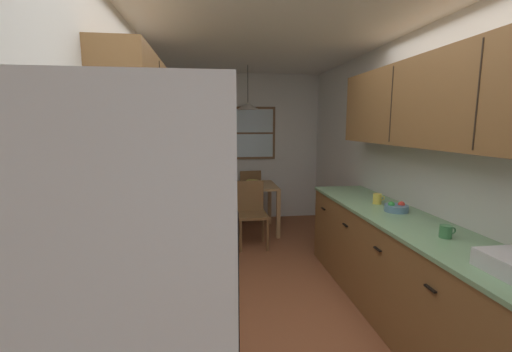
{
  "coord_description": "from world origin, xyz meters",
  "views": [
    {
      "loc": [
        -0.61,
        -2.26,
        1.68
      ],
      "look_at": [
        -0.1,
        1.48,
        1.1
      ],
      "focal_mm": 23.42,
      "sensor_mm": 36.0,
      "label": 1
    }
  ],
  "objects_px": {
    "dining_chair_far": "(249,193)",
    "mug_spare": "(377,199)",
    "dining_chair_near": "(252,210)",
    "trash_bin": "(206,227)",
    "fruit_bowl": "(396,207)",
    "mug_by_coffeemaker": "(446,231)",
    "stove_range": "(146,342)",
    "microwave_over_range": "(112,136)",
    "table_serving_bowl": "(252,182)",
    "storage_canister": "(156,224)",
    "dining_table": "(248,193)"
  },
  "relations": [
    {
      "from": "dining_chair_near",
      "to": "trash_bin",
      "type": "relative_size",
      "value": 1.41
    },
    {
      "from": "mug_by_coffeemaker",
      "to": "microwave_over_range",
      "type": "bearing_deg",
      "value": -172.83
    },
    {
      "from": "microwave_over_range",
      "to": "fruit_bowl",
      "type": "xyz_separation_m",
      "value": [
        2.16,
        0.98,
        -0.69
      ]
    },
    {
      "from": "dining_chair_far",
      "to": "table_serving_bowl",
      "type": "height_order",
      "value": "dining_chair_far"
    },
    {
      "from": "fruit_bowl",
      "to": "table_serving_bowl",
      "type": "distance_m",
      "value": 2.61
    },
    {
      "from": "microwave_over_range",
      "to": "dining_table",
      "type": "bearing_deg",
      "value": 72.18
    },
    {
      "from": "microwave_over_range",
      "to": "fruit_bowl",
      "type": "height_order",
      "value": "microwave_over_range"
    },
    {
      "from": "stove_range",
      "to": "fruit_bowl",
      "type": "relative_size",
      "value": 5.24
    },
    {
      "from": "microwave_over_range",
      "to": "trash_bin",
      "type": "height_order",
      "value": "microwave_over_range"
    },
    {
      "from": "stove_range",
      "to": "dining_chair_far",
      "type": "relative_size",
      "value": 1.22
    },
    {
      "from": "mug_by_coffeemaker",
      "to": "stove_range",
      "type": "bearing_deg",
      "value": -172.43
    },
    {
      "from": "trash_bin",
      "to": "storage_canister",
      "type": "xyz_separation_m",
      "value": [
        -0.3,
        -2.07,
        0.69
      ]
    },
    {
      "from": "dining_table",
      "to": "fruit_bowl",
      "type": "height_order",
      "value": "fruit_bowl"
    },
    {
      "from": "storage_canister",
      "to": "fruit_bowl",
      "type": "xyz_separation_m",
      "value": [
        2.05,
        0.46,
        -0.07
      ]
    },
    {
      "from": "dining_chair_far",
      "to": "mug_spare",
      "type": "relative_size",
      "value": 7.46
    },
    {
      "from": "dining_chair_far",
      "to": "dining_table",
      "type": "bearing_deg",
      "value": -97.85
    },
    {
      "from": "dining_table",
      "to": "dining_chair_near",
      "type": "distance_m",
      "value": 0.62
    },
    {
      "from": "mug_by_coffeemaker",
      "to": "mug_spare",
      "type": "xyz_separation_m",
      "value": [
        0.02,
        1.01,
        0.01
      ]
    },
    {
      "from": "trash_bin",
      "to": "fruit_bowl",
      "type": "bearing_deg",
      "value": -42.74
    },
    {
      "from": "dining_chair_far",
      "to": "table_serving_bowl",
      "type": "bearing_deg",
      "value": -90.9
    },
    {
      "from": "microwave_over_range",
      "to": "mug_spare",
      "type": "distance_m",
      "value": 2.57
    },
    {
      "from": "microwave_over_range",
      "to": "mug_by_coffeemaker",
      "type": "bearing_deg",
      "value": 7.17
    },
    {
      "from": "table_serving_bowl",
      "to": "dining_table",
      "type": "bearing_deg",
      "value": -137.95
    },
    {
      "from": "dining_chair_far",
      "to": "table_serving_bowl",
      "type": "relative_size",
      "value": 4.45
    },
    {
      "from": "storage_canister",
      "to": "mug_spare",
      "type": "height_order",
      "value": "storage_canister"
    },
    {
      "from": "mug_by_coffeemaker",
      "to": "mug_spare",
      "type": "height_order",
      "value": "mug_spare"
    },
    {
      "from": "dining_chair_far",
      "to": "table_serving_bowl",
      "type": "xyz_separation_m",
      "value": [
        -0.01,
        -0.54,
        0.28
      ]
    },
    {
      "from": "stove_range",
      "to": "table_serving_bowl",
      "type": "xyz_separation_m",
      "value": [
        1.02,
        3.37,
        0.31
      ]
    },
    {
      "from": "dining_chair_near",
      "to": "fruit_bowl",
      "type": "xyz_separation_m",
      "value": [
        1.12,
        -1.72,
        0.44
      ]
    },
    {
      "from": "mug_spare",
      "to": "fruit_bowl",
      "type": "distance_m",
      "value": 0.3
    },
    {
      "from": "microwave_over_range",
      "to": "dining_chair_near",
      "type": "relative_size",
      "value": 0.69
    },
    {
      "from": "dining_table",
      "to": "dining_chair_near",
      "type": "relative_size",
      "value": 0.96
    },
    {
      "from": "dining_table",
      "to": "table_serving_bowl",
      "type": "xyz_separation_m",
      "value": [
        0.08,
        0.07,
        0.15
      ]
    },
    {
      "from": "dining_chair_far",
      "to": "storage_canister",
      "type": "height_order",
      "value": "storage_canister"
    },
    {
      "from": "microwave_over_range",
      "to": "trash_bin",
      "type": "relative_size",
      "value": 0.98
    },
    {
      "from": "dining_chair_near",
      "to": "fruit_bowl",
      "type": "relative_size",
      "value": 4.29
    },
    {
      "from": "microwave_over_range",
      "to": "dining_chair_near",
      "type": "xyz_separation_m",
      "value": [
        1.04,
        2.7,
        -1.13
      ]
    },
    {
      "from": "stove_range",
      "to": "dining_table",
      "type": "distance_m",
      "value": 3.44
    },
    {
      "from": "microwave_over_range",
      "to": "table_serving_bowl",
      "type": "distance_m",
      "value": 3.66
    },
    {
      "from": "storage_canister",
      "to": "mug_spare",
      "type": "xyz_separation_m",
      "value": [
        2.02,
        0.76,
        -0.05
      ]
    },
    {
      "from": "mug_spare",
      "to": "trash_bin",
      "type": "bearing_deg",
      "value": 142.64
    },
    {
      "from": "stove_range",
      "to": "dining_chair_near",
      "type": "relative_size",
      "value": 1.22
    },
    {
      "from": "trash_bin",
      "to": "mug_spare",
      "type": "relative_size",
      "value": 5.28
    },
    {
      "from": "mug_by_coffeemaker",
      "to": "fruit_bowl",
      "type": "bearing_deg",
      "value": 86.38
    },
    {
      "from": "fruit_bowl",
      "to": "mug_spare",
      "type": "bearing_deg",
      "value": 95.1
    },
    {
      "from": "dining_chair_near",
      "to": "dining_chair_far",
      "type": "relative_size",
      "value": 1.0
    },
    {
      "from": "mug_spare",
      "to": "mug_by_coffeemaker",
      "type": "bearing_deg",
      "value": -91.02
    },
    {
      "from": "dining_chair_near",
      "to": "dining_chair_far",
      "type": "xyz_separation_m",
      "value": [
        0.11,
        1.22,
        0.0
      ]
    },
    {
      "from": "stove_range",
      "to": "storage_canister",
      "type": "relative_size",
      "value": 5.21
    },
    {
      "from": "storage_canister",
      "to": "table_serving_bowl",
      "type": "xyz_separation_m",
      "value": [
        1.03,
        2.86,
        -0.22
      ]
    }
  ]
}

